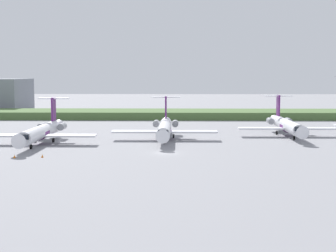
{
  "coord_description": "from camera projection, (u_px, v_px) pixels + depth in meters",
  "views": [
    {
      "loc": [
        2.12,
        -92.3,
        14.17
      ],
      "look_at": [
        0.0,
        19.08,
        3.0
      ],
      "focal_mm": 55.15,
      "sensor_mm": 36.0,
      "label": 1
    }
  ],
  "objects": [
    {
      "name": "safety_cone_rear_marker",
      "position": [
        42.0,
        156.0,
        88.17
      ],
      "size": [
        0.44,
        0.44,
        0.55
      ],
      "primitive_type": "cone",
      "color": "orange",
      "rests_on": "ground"
    },
    {
      "name": "ground_plane",
      "position": [
        169.0,
        134.0,
        123.12
      ],
      "size": [
        500.0,
        500.0,
        0.0
      ],
      "primitive_type": "plane",
      "color": "gray"
    },
    {
      "name": "grass_berm",
      "position": [
        171.0,
        114.0,
        168.61
      ],
      "size": [
        320.0,
        20.0,
        2.42
      ],
      "primitive_type": "cube",
      "color": "#4C6B38",
      "rests_on": "ground"
    },
    {
      "name": "regional_jet_fourth",
      "position": [
        287.0,
        125.0,
        119.48
      ],
      "size": [
        22.81,
        31.0,
        9.0
      ],
      "color": "white",
      "rests_on": "ground"
    },
    {
      "name": "safety_cone_mid_marker",
      "position": [
        14.0,
        156.0,
        87.65
      ],
      "size": [
        0.44,
        0.44,
        0.55
      ],
      "primitive_type": "cone",
      "color": "orange",
      "rests_on": "ground"
    },
    {
      "name": "regional_jet_second",
      "position": [
        42.0,
        131.0,
        105.74
      ],
      "size": [
        22.81,
        31.0,
        9.0
      ],
      "color": "white",
      "rests_on": "ground"
    },
    {
      "name": "regional_jet_third",
      "position": [
        165.0,
        128.0,
        112.93
      ],
      "size": [
        22.81,
        31.0,
        9.0
      ],
      "color": "white",
      "rests_on": "ground"
    }
  ]
}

